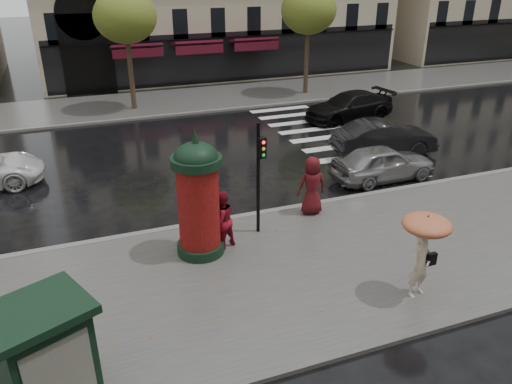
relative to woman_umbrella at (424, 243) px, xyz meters
name	(u,v)px	position (x,y,z in m)	size (l,w,h in m)	color
ground	(295,260)	(-2.16, 2.69, -1.64)	(160.00, 160.00, 0.00)	black
near_sidewalk	(303,268)	(-2.16, 2.19, -1.58)	(90.00, 7.00, 0.12)	#474744
far_sidewalk	(165,102)	(-2.16, 21.69, -1.58)	(90.00, 6.00, 0.12)	#474744
near_kerb	(258,214)	(-2.16, 5.69, -1.57)	(90.00, 0.25, 0.14)	slate
far_kerb	(176,115)	(-2.16, 18.69, -1.57)	(90.00, 0.25, 0.14)	slate
zebra_crossing	(324,138)	(3.84, 12.29, -1.63)	(3.60, 11.75, 0.01)	silver
tree_far_left	(125,17)	(-4.16, 20.69, 3.53)	(3.40, 3.40, 6.64)	#38281C
tree_far_right	(309,11)	(6.84, 20.69, 3.53)	(3.40, 3.40, 6.64)	#38281C
woman_umbrella	(424,243)	(0.00, 0.00, 0.00)	(1.20, 1.20, 2.30)	#F2E0C7
woman_red	(221,220)	(-3.96, 4.01, -0.62)	(0.87, 0.68, 1.80)	maroon
man_burgundy	(312,186)	(-0.48, 5.09, -0.52)	(0.97, 0.63, 1.99)	#521015
morris_column	(198,195)	(-4.62, 3.95, 0.31)	(1.41, 1.41, 3.80)	black
traffic_light	(260,169)	(-2.60, 4.44, 0.64)	(0.25, 0.35, 3.55)	black
newsstand	(45,354)	(-8.70, -0.31, -0.40)	(2.25, 2.11, 2.17)	black
car_silver	(383,163)	(3.55, 6.89, -0.93)	(1.67, 4.16, 1.42)	#9D9CA1
car_darkgrey	(384,138)	(5.23, 9.36, -0.88)	(1.61, 4.61, 1.52)	black
car_black	(349,106)	(6.56, 14.67, -0.90)	(2.06, 5.07, 1.47)	black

